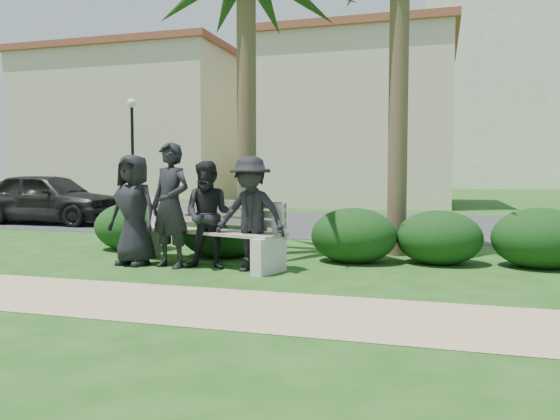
# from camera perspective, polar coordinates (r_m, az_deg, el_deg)

# --- Properties ---
(ground) EXTENTS (160.00, 160.00, 0.00)m
(ground) POSITION_cam_1_polar(r_m,az_deg,el_deg) (7.52, -4.00, -6.65)
(ground) COLOR #1A4614
(ground) RESTS_ON ground
(footpath) EXTENTS (30.00, 1.60, 0.01)m
(footpath) POSITION_cam_1_polar(r_m,az_deg,el_deg) (5.90, -10.18, -9.61)
(footpath) COLOR tan
(footpath) RESTS_ON ground
(asphalt_street) EXTENTS (160.00, 8.00, 0.01)m
(asphalt_street) POSITION_cam_1_polar(r_m,az_deg,el_deg) (15.21, 6.55, -1.37)
(asphalt_street) COLOR #2D2D30
(asphalt_street) RESTS_ON ground
(stucco_bldg_left) EXTENTS (10.40, 8.40, 7.30)m
(stucco_bldg_left) POSITION_cam_1_polar(r_m,az_deg,el_deg) (28.97, -14.05, 8.24)
(stucco_bldg_left) COLOR beige
(stucco_bldg_left) RESTS_ON ground
(stucco_bldg_right) EXTENTS (8.40, 8.40, 7.30)m
(stucco_bldg_right) POSITION_cam_1_polar(r_m,az_deg,el_deg) (25.29, 8.27, 8.98)
(stucco_bldg_right) COLOR beige
(stucco_bldg_right) RESTS_ON ground
(hotel_tower) EXTENTS (26.00, 18.00, 37.30)m
(hotel_tower) POSITION_cam_1_polar(r_m,az_deg,el_deg) (64.12, 27.20, 14.21)
(hotel_tower) COLOR beige
(hotel_tower) RESTS_ON ground
(street_lamp) EXTENTS (0.36, 0.36, 4.29)m
(street_lamp) POSITION_cam_1_polar(r_m,az_deg,el_deg) (22.25, -15.18, 7.74)
(street_lamp) COLOR black
(street_lamp) RESTS_ON ground
(park_bench) EXTENTS (2.86, 1.40, 0.94)m
(park_bench) POSITION_cam_1_polar(r_m,az_deg,el_deg) (8.29, -8.19, -2.74)
(park_bench) COLOR #9F9485
(park_bench) RESTS_ON ground
(man_a) EXTENTS (0.88, 0.65, 1.65)m
(man_a) POSITION_cam_1_polar(r_m,az_deg,el_deg) (8.42, -15.04, 0.01)
(man_a) COLOR black
(man_a) RESTS_ON ground
(man_b) EXTENTS (0.75, 0.59, 1.82)m
(man_b) POSITION_cam_1_polar(r_m,az_deg,el_deg) (8.06, -11.36, 0.50)
(man_b) COLOR black
(man_b) RESTS_ON ground
(man_c) EXTENTS (0.82, 0.67, 1.55)m
(man_c) POSITION_cam_1_polar(r_m,az_deg,el_deg) (7.86, -7.43, -0.53)
(man_c) COLOR black
(man_c) RESTS_ON ground
(man_d) EXTENTS (1.09, 0.70, 1.61)m
(man_d) POSITION_cam_1_polar(r_m,az_deg,el_deg) (7.60, -3.09, -0.42)
(man_d) COLOR black
(man_d) RESTS_ON ground
(hedge_b) EXTENTS (1.34, 1.11, 0.87)m
(hedge_b) POSITION_cam_1_polar(r_m,az_deg,el_deg) (10.19, -15.31, -1.55)
(hedge_b) COLOR black
(hedge_b) RESTS_ON ground
(hedge_c) EXTENTS (1.50, 1.24, 0.98)m
(hedge_c) POSITION_cam_1_polar(r_m,az_deg,el_deg) (9.05, -6.02, -1.77)
(hedge_c) COLOR black
(hedge_c) RESTS_ON ground
(hedge_d) EXTENTS (1.33, 1.10, 0.87)m
(hedge_d) POSITION_cam_1_polar(r_m,az_deg,el_deg) (8.52, 7.71, -2.50)
(hedge_d) COLOR black
(hedge_d) RESTS_ON ground
(hedge_e) EXTENTS (1.29, 1.06, 0.84)m
(hedge_e) POSITION_cam_1_polar(r_m,az_deg,el_deg) (8.62, 16.28, -2.63)
(hedge_e) COLOR black
(hedge_e) RESTS_ON ground
(hedge_f) EXTENTS (1.39, 1.14, 0.90)m
(hedge_f) POSITION_cam_1_polar(r_m,az_deg,el_deg) (8.80, 25.61, -2.52)
(hedge_f) COLOR black
(hedge_f) RESTS_ON ground
(car_a) EXTENTS (4.13, 1.67, 1.40)m
(car_a) POSITION_cam_1_polar(r_m,az_deg,el_deg) (16.19, -22.98, 1.15)
(car_a) COLOR black
(car_a) RESTS_ON ground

